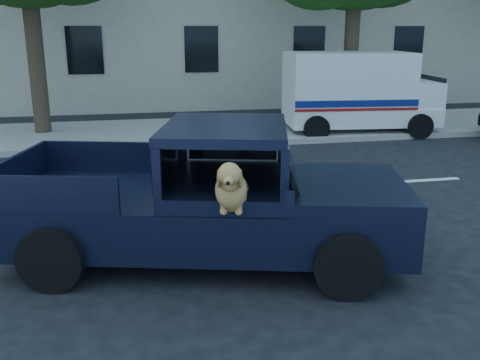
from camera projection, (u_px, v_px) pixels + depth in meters
The scene contains 5 objects.
ground at pixel (272, 272), 6.64m from camera, with size 120.00×120.00×0.00m, color black.
far_sidewalk at pixel (189, 131), 15.28m from camera, with size 60.00×4.00×0.15m, color gray.
lane_stripes at pixel (327, 186), 10.23m from camera, with size 21.60×0.14×0.01m, color silver, non-canonical shape.
pickup_truck at pixel (201, 215), 6.88m from camera, with size 5.32×3.19×1.79m.
mail_truck at pixel (357, 99), 15.11m from camera, with size 4.34×2.47×2.29m.
Camera 1 is at (-1.63, -5.86, 2.93)m, focal length 40.00 mm.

